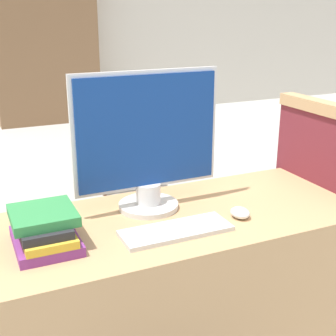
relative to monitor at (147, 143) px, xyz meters
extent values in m
cube|color=beige|center=(0.03, 5.18, 0.38)|extent=(12.00, 0.06, 2.80)
cube|color=tan|center=(0.03, -0.11, -0.64)|extent=(1.42, 0.59, 0.77)
cube|color=maroon|center=(0.77, -0.10, -0.49)|extent=(0.05, 0.62, 1.07)
cube|color=tan|center=(0.77, -0.10, 0.07)|extent=(0.07, 0.62, 0.05)
cylinder|color=silver|center=(0.00, 0.00, -0.24)|extent=(0.22, 0.22, 0.02)
cylinder|color=silver|center=(0.00, 0.00, -0.20)|extent=(0.09, 0.09, 0.08)
cube|color=silver|center=(0.00, 0.00, 0.04)|extent=(0.55, 0.01, 0.43)
cube|color=navy|center=(0.00, 0.00, 0.04)|extent=(0.52, 0.02, 0.40)
cube|color=silver|center=(0.01, -0.23, -0.25)|extent=(0.38, 0.14, 0.02)
ellipsoid|color=white|center=(0.27, -0.22, -0.24)|extent=(0.06, 0.08, 0.04)
cube|color=#7A3384|center=(-0.41, -0.14, -0.24)|extent=(0.19, 0.25, 0.03)
cube|color=gold|center=(-0.41, -0.15, -0.21)|extent=(0.16, 0.25, 0.03)
cube|color=#232328|center=(-0.41, -0.14, -0.18)|extent=(0.15, 0.23, 0.03)
cube|color=#2D7F42|center=(-0.41, -0.13, -0.15)|extent=(0.20, 0.20, 0.03)
cylinder|color=#4C3323|center=(0.42, 2.03, -0.82)|extent=(0.04, 0.04, 0.40)
cylinder|color=#4C3323|center=(0.80, 2.03, -0.82)|extent=(0.04, 0.04, 0.40)
cylinder|color=#4C3323|center=(0.42, 2.41, -0.82)|extent=(0.04, 0.04, 0.40)
cylinder|color=#4C3323|center=(0.80, 2.41, -0.82)|extent=(0.04, 0.04, 0.40)
cube|color=#4C3323|center=(0.61, 2.22, -0.60)|extent=(0.44, 0.44, 0.05)
cube|color=#4C3323|center=(0.61, 2.42, -0.32)|extent=(0.44, 0.04, 0.51)
cube|color=#846042|center=(0.55, 4.94, -0.03)|extent=(1.36, 0.32, 1.99)
camera|label=1|loc=(-0.60, -1.51, 0.45)|focal=50.00mm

